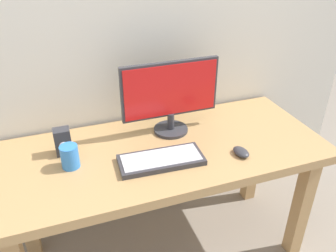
{
  "coord_description": "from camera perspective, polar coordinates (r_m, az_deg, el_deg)",
  "views": [
    {
      "loc": [
        -0.44,
        -1.32,
        1.65
      ],
      "look_at": [
        0.03,
        0.0,
        0.84
      ],
      "focal_mm": 36.88,
      "sensor_mm": 36.0,
      "label": 1
    }
  ],
  "objects": [
    {
      "name": "ground_plane",
      "position": [
        2.16,
        -0.76,
        -19.73
      ],
      "size": [
        6.0,
        6.0,
        0.0
      ],
      "primitive_type": "plane",
      "color": "gray"
    },
    {
      "name": "desk",
      "position": [
        1.73,
        -0.9,
        -6.51
      ],
      "size": [
        1.61,
        0.68,
        0.72
      ],
      "color": "tan",
      "rests_on": "ground_plane"
    },
    {
      "name": "monitor",
      "position": [
        1.73,
        0.4,
        5.2
      ],
      "size": [
        0.5,
        0.18,
        0.38
      ],
      "color": "#333338",
      "rests_on": "desk"
    },
    {
      "name": "keyboard_primary",
      "position": [
        1.58,
        -1.14,
        -5.6
      ],
      "size": [
        0.39,
        0.19,
        0.03
      ],
      "color": "#333338",
      "rests_on": "desk"
    },
    {
      "name": "mouse",
      "position": [
        1.66,
        11.98,
        -4.21
      ],
      "size": [
        0.07,
        0.1,
        0.03
      ],
      "primitive_type": "ellipsoid",
      "rotation": [
        0.0,
        0.0,
        0.11
      ],
      "color": "#333338",
      "rests_on": "desk"
    },
    {
      "name": "audio_controller",
      "position": [
        1.68,
        -16.98,
        -2.46
      ],
      "size": [
        0.07,
        0.07,
        0.13
      ],
      "color": "#333338",
      "rests_on": "desk"
    },
    {
      "name": "coffee_mug",
      "position": [
        1.58,
        -15.92,
        -4.91
      ],
      "size": [
        0.08,
        0.08,
        0.11
      ],
      "primitive_type": "cylinder",
      "color": "#337FD8",
      "rests_on": "desk"
    }
  ]
}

